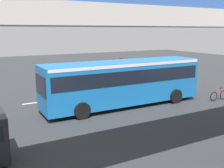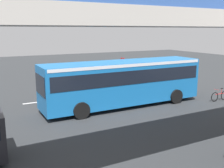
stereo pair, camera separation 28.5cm
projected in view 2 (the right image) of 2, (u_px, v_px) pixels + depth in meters
The scene contains 9 objects.
ground at pixel (100, 104), 19.26m from camera, with size 80.00×80.00×0.00m, color #2D3033.
city_bus at pixel (124, 79), 18.41m from camera, with size 11.54×2.85×3.15m.
bicycle_red at pixel (220, 96), 20.00m from camera, with size 1.77×0.44×0.96m.
pedestrian at pixel (103, 81), 22.92m from camera, with size 0.38×0.38×1.79m.
traffic_sign at pixel (123, 68), 24.09m from camera, with size 0.08×0.60×2.80m.
lane_dash_leftmost at pixel (129, 91), 23.29m from camera, with size 2.00×0.20×0.01m, color silver.
lane_dash_left at pixel (87, 96), 21.45m from camera, with size 2.00×0.20×0.01m, color silver.
lane_dash_centre at pixel (37, 102), 19.62m from camera, with size 2.00×0.20×0.01m, color silver.
pedestrian_overpass at pixel (217, 31), 9.57m from camera, with size 31.79×2.60×6.96m.
Camera 2 is at (7.92, 16.83, 5.27)m, focal length 42.46 mm.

